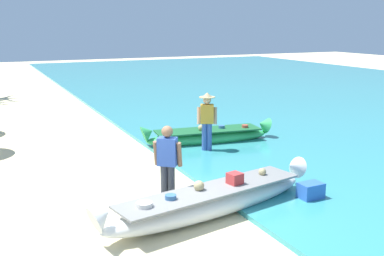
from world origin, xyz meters
name	(u,v)px	position (x,y,z in m)	size (l,w,h in m)	color
ground_plane	(166,219)	(0.00, 0.00, 0.00)	(80.00, 80.00, 0.00)	beige
sea	(371,102)	(13.35, 8.00, 0.05)	(24.00, 56.00, 0.10)	teal
boat_white_foreground	(212,201)	(0.84, -0.23, 0.29)	(4.90, 1.64, 0.83)	white
boat_green_midground	(208,136)	(3.16, 4.50, 0.26)	(4.11, 1.30, 0.78)	#38B760
person_vendor_hatted	(207,118)	(2.69, 3.65, 1.00)	(0.58, 0.44, 1.72)	#3D5BA8
person_tourist_customer	(168,163)	(0.21, 0.41, 0.95)	(0.55, 0.49, 1.67)	#333842
cooler_box	(311,193)	(2.95, -0.49, 0.21)	(0.48, 0.34, 0.41)	blue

